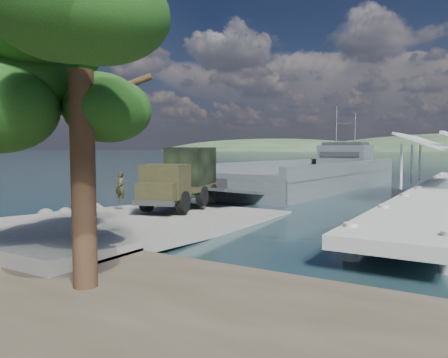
{
  "coord_description": "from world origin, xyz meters",
  "views": [
    {
      "loc": [
        15.56,
        -17.85,
        4.1
      ],
      "look_at": [
        1.19,
        6.0,
        2.14
      ],
      "focal_mm": 35.0,
      "sensor_mm": 36.0,
      "label": 1
    }
  ],
  "objects_px": {
    "military_truck": "(183,177)",
    "soldier": "(121,194)",
    "landing_craft": "(311,181)",
    "overhang_tree": "(81,81)",
    "pier": "(446,182)"
  },
  "relations": [
    {
      "from": "landing_craft",
      "to": "overhang_tree",
      "type": "bearing_deg",
      "value": -76.58
    },
    {
      "from": "landing_craft",
      "to": "soldier",
      "type": "distance_m",
      "value": 24.02
    },
    {
      "from": "landing_craft",
      "to": "military_truck",
      "type": "distance_m",
      "value": 20.84
    },
    {
      "from": "landing_craft",
      "to": "military_truck",
      "type": "bearing_deg",
      "value": -88.25
    },
    {
      "from": "military_truck",
      "to": "overhang_tree",
      "type": "height_order",
      "value": "overhang_tree"
    },
    {
      "from": "landing_craft",
      "to": "military_truck",
      "type": "height_order",
      "value": "landing_craft"
    },
    {
      "from": "soldier",
      "to": "military_truck",
      "type": "bearing_deg",
      "value": 43.49
    },
    {
      "from": "military_truck",
      "to": "overhang_tree",
      "type": "distance_m",
      "value": 15.34
    },
    {
      "from": "military_truck",
      "to": "soldier",
      "type": "relative_size",
      "value": 4.5
    },
    {
      "from": "military_truck",
      "to": "overhang_tree",
      "type": "relative_size",
      "value": 1.01
    },
    {
      "from": "pier",
      "to": "military_truck",
      "type": "height_order",
      "value": "pier"
    },
    {
      "from": "military_truck",
      "to": "soldier",
      "type": "xyz_separation_m",
      "value": [
        -2.35,
        -3.03,
        -0.91
      ]
    },
    {
      "from": "military_truck",
      "to": "soldier",
      "type": "distance_m",
      "value": 3.94
    },
    {
      "from": "pier",
      "to": "overhang_tree",
      "type": "relative_size",
      "value": 5.38
    },
    {
      "from": "landing_craft",
      "to": "overhang_tree",
      "type": "distance_m",
      "value": 35.03
    }
  ]
}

